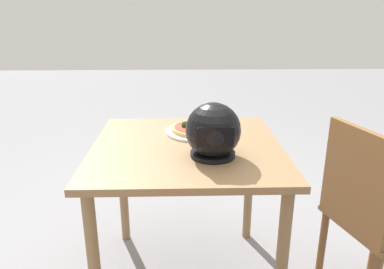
{
  "coord_description": "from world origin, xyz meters",
  "views": [
    {
      "loc": [
        0.02,
        1.6,
        1.36
      ],
      "look_at": [
        -0.03,
        -0.09,
        0.78
      ],
      "focal_mm": 34.52,
      "sensor_mm": 36.0,
      "label": 1
    }
  ],
  "objects_px": {
    "dining_table": "(187,166)",
    "chair_side": "(369,212)",
    "motorcycle_helmet": "(213,132)",
    "pizza": "(196,128)"
  },
  "relations": [
    {
      "from": "dining_table",
      "to": "chair_side",
      "type": "relative_size",
      "value": 0.97
    },
    {
      "from": "motorcycle_helmet",
      "to": "chair_side",
      "type": "distance_m",
      "value": 0.78
    },
    {
      "from": "motorcycle_helmet",
      "to": "chair_side",
      "type": "xyz_separation_m",
      "value": [
        -0.69,
        0.06,
        -0.36
      ]
    },
    {
      "from": "dining_table",
      "to": "pizza",
      "type": "bearing_deg",
      "value": -105.59
    },
    {
      "from": "dining_table",
      "to": "motorcycle_helmet",
      "type": "xyz_separation_m",
      "value": [
        -0.11,
        0.14,
        0.22
      ]
    },
    {
      "from": "dining_table",
      "to": "pizza",
      "type": "relative_size",
      "value": 3.37
    },
    {
      "from": "chair_side",
      "to": "motorcycle_helmet",
      "type": "bearing_deg",
      "value": -4.61
    },
    {
      "from": "dining_table",
      "to": "pizza",
      "type": "height_order",
      "value": "pizza"
    },
    {
      "from": "dining_table",
      "to": "pizza",
      "type": "distance_m",
      "value": 0.23
    },
    {
      "from": "dining_table",
      "to": "chair_side",
      "type": "xyz_separation_m",
      "value": [
        -0.8,
        0.2,
        -0.14
      ]
    }
  ]
}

